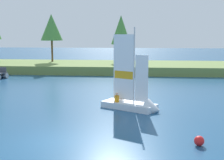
{
  "coord_description": "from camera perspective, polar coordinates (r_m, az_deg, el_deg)",
  "views": [
    {
      "loc": [
        4.32,
        -14.83,
        5.43
      ],
      "look_at": [
        1.77,
        13.07,
        1.2
      ],
      "focal_mm": 50.16,
      "sensor_mm": 36.0,
      "label": 1
    }
  ],
  "objects": [
    {
      "name": "shoreline_tree_midleft",
      "position": [
        48.13,
        -10.98,
        9.39
      ],
      "size": [
        3.27,
        3.27,
        7.08
      ],
      "color": "brown",
      "rests_on": "shore_bank"
    },
    {
      "name": "channel_buoy",
      "position": [
        16.0,
        15.6,
        -10.64
      ],
      "size": [
        0.49,
        0.49,
        0.49
      ],
      "primitive_type": "sphere",
      "color": "red",
      "rests_on": "ground"
    },
    {
      "name": "shoreline_tree_centre",
      "position": [
        45.94,
        1.65,
        9.09
      ],
      "size": [
        2.86,
        2.86,
        6.84
      ],
      "color": "brown",
      "rests_on": "shore_bank"
    },
    {
      "name": "shore_bank",
      "position": [
        44.88,
        -0.32,
        2.36
      ],
      "size": [
        80.0,
        10.42,
        1.13
      ],
      "primitive_type": "cube",
      "color": "olive",
      "rests_on": "ground"
    },
    {
      "name": "ground_plane",
      "position": [
        16.38,
        -10.58,
        -10.92
      ],
      "size": [
        200.0,
        200.0,
        0.0
      ],
      "primitive_type": "plane",
      "color": "navy"
    },
    {
      "name": "sailboat",
      "position": [
        22.31,
        4.71,
        -4.38
      ],
      "size": [
        4.61,
        3.43,
        6.29
      ],
      "rotation": [
        0.0,
        0.0,
        -0.51
      ],
      "color": "silver",
      "rests_on": "ground"
    }
  ]
}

